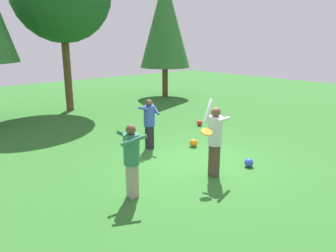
# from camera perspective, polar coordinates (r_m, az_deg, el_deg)

# --- Properties ---
(ground_plane) EXTENTS (40.00, 40.00, 0.00)m
(ground_plane) POSITION_cam_1_polar(r_m,az_deg,el_deg) (9.11, 5.92, -6.48)
(ground_plane) COLOR #2D6B28
(person_thrower) EXTENTS (0.61, 0.60, 1.94)m
(person_thrower) POSITION_cam_1_polar(r_m,az_deg,el_deg) (7.97, 8.25, -1.71)
(person_thrower) COLOR #4C382D
(person_thrower) RESTS_ON ground_plane
(person_catcher) EXTENTS (0.67, 0.63, 1.63)m
(person_catcher) POSITION_cam_1_polar(r_m,az_deg,el_deg) (6.90, -6.42, -5.10)
(person_catcher) COLOR gray
(person_catcher) RESTS_ON ground_plane
(person_bystander) EXTENTS (0.58, 0.61, 1.56)m
(person_bystander) POSITION_cam_1_polar(r_m,az_deg,el_deg) (10.01, -3.31, 1.07)
(person_bystander) COLOR black
(person_bystander) RESTS_ON ground_plane
(frisbee) EXTENTS (0.32, 0.31, 0.13)m
(frisbee) POSITION_cam_1_polar(r_m,az_deg,el_deg) (7.50, 6.79, -1.02)
(frisbee) COLOR orange
(ball_red) EXTENTS (0.23, 0.23, 0.23)m
(ball_red) POSITION_cam_1_polar(r_m,az_deg,el_deg) (12.93, 5.57, 0.54)
(ball_red) COLOR red
(ball_red) RESTS_ON ground_plane
(ball_orange) EXTENTS (0.25, 0.25, 0.25)m
(ball_orange) POSITION_cam_1_polar(r_m,az_deg,el_deg) (10.40, 4.50, -2.95)
(ball_orange) COLOR orange
(ball_orange) RESTS_ON ground_plane
(ball_blue) EXTENTS (0.24, 0.24, 0.24)m
(ball_blue) POSITION_cam_1_polar(r_m,az_deg,el_deg) (9.04, 14.01, -6.23)
(ball_blue) COLOR blue
(ball_blue) RESTS_ON ground_plane
(tree_far_right) EXTENTS (2.86, 2.86, 6.83)m
(tree_far_right) POSITION_cam_1_polar(r_m,az_deg,el_deg) (19.20, -0.54, 17.80)
(tree_far_right) COLOR brown
(tree_far_right) RESTS_ON ground_plane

